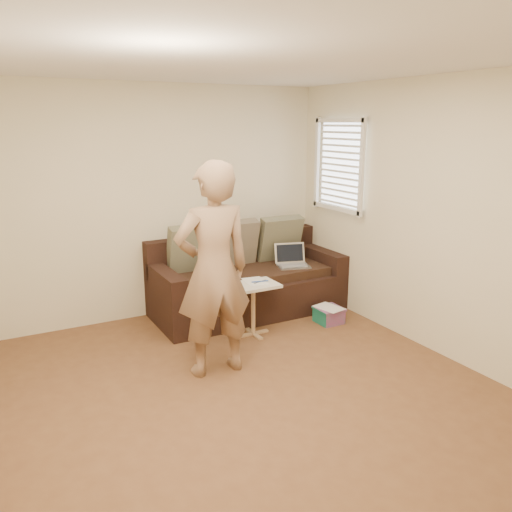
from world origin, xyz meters
The scene contains 17 objects.
floor centered at (0.00, 0.00, 0.00)m, with size 4.50×4.50×0.00m, color brown.
ceiling centered at (0.00, 0.00, 2.60)m, with size 4.50×4.50×0.00m, color white.
wall_back centered at (0.00, 2.25, 1.30)m, with size 4.00×4.00×0.00m, color beige.
wall_right centered at (2.00, 0.00, 1.30)m, with size 4.50×4.50×0.00m, color beige.
window_blinds centered at (1.95, 1.50, 1.70)m, with size 0.12×0.88×1.08m, color white, non-canonical shape.
sofa centered at (0.90, 1.77, 0.42)m, with size 2.20×0.95×0.85m, color black, non-canonical shape.
pillow_left centered at (0.30, 2.00, 0.79)m, with size 0.55×0.14×0.55m, color #5C5B44, non-canonical shape.
pillow_mid centered at (0.85, 2.02, 0.79)m, with size 0.55×0.14×0.55m, color brown, non-canonical shape.
pillow_right centered at (1.45, 1.99, 0.79)m, with size 0.55×0.14×0.55m, color #5C5B44, non-canonical shape.
laptop_silver centered at (1.43, 1.63, 0.52)m, with size 0.37×0.27×0.25m, color #B7BABC, non-canonical shape.
laptop_white centered at (0.47, 1.67, 0.52)m, with size 0.30×0.22×0.22m, color white, non-canonical shape.
person centered at (-0.06, 0.58, 0.95)m, with size 0.69×0.47×1.89m, color #937050.
side_table centered at (0.63, 1.15, 0.28)m, with size 0.51×0.36×0.56m, color silver, non-canonical shape.
drinking_glass centered at (0.45, 1.21, 0.62)m, with size 0.07×0.07×0.12m, color silver, non-canonical shape.
scissors centered at (0.72, 1.17, 0.57)m, with size 0.18×0.10×0.02m, color silver, non-canonical shape.
paper_on_table centered at (0.69, 1.22, 0.56)m, with size 0.21×0.30×0.00m, color white, non-canonical shape.
striped_box centered at (1.53, 1.04, 0.09)m, with size 0.28×0.28×0.18m, color #DB2095, non-canonical shape.
Camera 1 is at (-1.79, -3.37, 2.18)m, focal length 36.48 mm.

